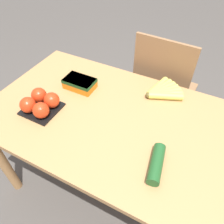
% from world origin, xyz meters
% --- Properties ---
extents(ground_plane, '(12.00, 12.00, 0.00)m').
position_xyz_m(ground_plane, '(0.00, 0.00, 0.00)').
color(ground_plane, '#4C4742').
extents(dining_table, '(1.34, 0.81, 0.73)m').
position_xyz_m(dining_table, '(0.00, 0.00, 0.63)').
color(dining_table, '#B27F4C').
rests_on(dining_table, ground_plane).
extents(chair, '(0.44, 0.42, 0.95)m').
position_xyz_m(chair, '(0.11, 0.61, 0.49)').
color(chair, '#8E6642').
rests_on(chair, ground_plane).
extents(banana_bunch, '(0.20, 0.21, 0.04)m').
position_xyz_m(banana_bunch, '(0.17, 0.29, 0.75)').
color(banana_bunch, brown).
rests_on(banana_bunch, dining_table).
extents(tomato_pack, '(0.18, 0.18, 0.09)m').
position_xyz_m(tomato_pack, '(-0.35, -0.13, 0.77)').
color(tomato_pack, black).
rests_on(tomato_pack, dining_table).
extents(carrot_bag, '(0.18, 0.11, 0.06)m').
position_xyz_m(carrot_bag, '(-0.28, 0.12, 0.76)').
color(carrot_bag, orange).
rests_on(carrot_bag, dining_table).
extents(cucumber_near, '(0.08, 0.19, 0.05)m').
position_xyz_m(cucumber_near, '(0.30, -0.18, 0.75)').
color(cucumber_near, '#1E5123').
rests_on(cucumber_near, dining_table).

